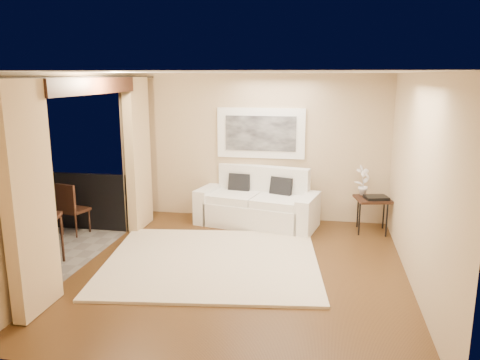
% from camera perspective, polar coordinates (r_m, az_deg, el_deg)
% --- Properties ---
extents(floor, '(5.00, 5.00, 0.00)m').
position_cam_1_polar(floor, '(6.68, 0.21, -10.84)').
color(floor, '#4F3217').
rests_on(floor, ground).
extents(room_shell, '(5.00, 6.40, 5.00)m').
position_cam_1_polar(room_shell, '(6.83, -18.00, 10.86)').
color(room_shell, white).
rests_on(room_shell, ground).
extents(balcony, '(1.81, 2.60, 1.17)m').
position_cam_1_polar(balcony, '(7.86, -24.46, -6.97)').
color(balcony, '#605B56').
rests_on(balcony, ground).
extents(curtains, '(0.16, 4.80, 2.64)m').
position_cam_1_polar(curtains, '(6.95, -17.19, 1.07)').
color(curtains, '#D4B482').
rests_on(curtains, ground).
extents(artwork, '(1.62, 0.07, 0.92)m').
position_cam_1_polar(artwork, '(8.63, 2.54, 5.72)').
color(artwork, white).
rests_on(artwork, room_shell).
extents(rug, '(3.37, 3.03, 0.04)m').
position_cam_1_polar(rug, '(6.91, -3.44, -9.85)').
color(rug, beige).
rests_on(rug, floor).
extents(sofa, '(2.28, 1.34, 1.03)m').
position_cam_1_polar(sofa, '(8.52, 2.23, -3.01)').
color(sofa, white).
rests_on(sofa, floor).
extents(side_table, '(0.67, 0.67, 0.61)m').
position_cam_1_polar(side_table, '(8.35, 15.87, -2.51)').
color(side_table, black).
rests_on(side_table, floor).
extents(tray, '(0.44, 0.37, 0.05)m').
position_cam_1_polar(tray, '(8.27, 16.28, -2.08)').
color(tray, black).
rests_on(tray, side_table).
extents(orchid, '(0.33, 0.32, 0.53)m').
position_cam_1_polar(orchid, '(8.42, 14.77, -0.05)').
color(orchid, white).
rests_on(orchid, side_table).
extents(bistro_table, '(0.76, 0.76, 0.73)m').
position_cam_1_polar(bistro_table, '(7.14, -23.81, -4.87)').
color(bistro_table, black).
rests_on(bistro_table, balcony).
extents(balcony_chair_far, '(0.48, 0.48, 0.90)m').
position_cam_1_polar(balcony_chair_far, '(8.38, -19.98, -2.96)').
color(balcony_chair_far, black).
rests_on(balcony_chair_far, balcony).
extents(ice_bucket, '(0.18, 0.18, 0.20)m').
position_cam_1_polar(ice_bucket, '(7.27, -24.61, -3.14)').
color(ice_bucket, silver).
rests_on(ice_bucket, bistro_table).
extents(candle, '(0.06, 0.06, 0.07)m').
position_cam_1_polar(candle, '(7.21, -22.50, -3.62)').
color(candle, red).
rests_on(candle, bistro_table).
extents(vase, '(0.04, 0.04, 0.18)m').
position_cam_1_polar(vase, '(6.93, -24.72, -3.99)').
color(vase, silver).
rests_on(vase, bistro_table).
extents(glass_a, '(0.06, 0.06, 0.12)m').
position_cam_1_polar(glass_a, '(7.02, -23.47, -3.92)').
color(glass_a, silver).
rests_on(glass_a, bistro_table).
extents(glass_b, '(0.06, 0.06, 0.12)m').
position_cam_1_polar(glass_b, '(7.03, -22.54, -3.81)').
color(glass_b, white).
rests_on(glass_b, bistro_table).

